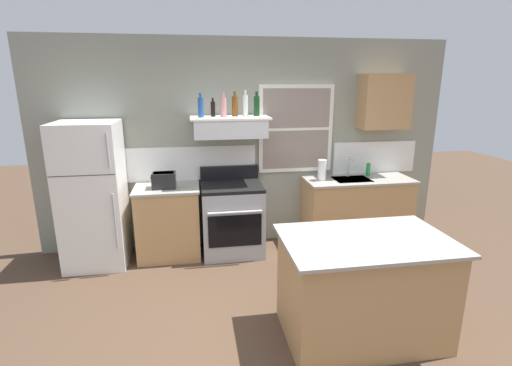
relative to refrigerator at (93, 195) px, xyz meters
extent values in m
plane|color=#4C3828|center=(1.90, -1.84, -0.86)|extent=(16.00, 16.00, 0.00)
cube|color=gray|center=(1.90, 0.39, 0.49)|extent=(5.40, 0.06, 2.70)
cube|color=white|center=(0.75, 0.35, 0.27)|extent=(2.50, 0.02, 0.44)
cube|color=white|center=(3.70, 0.35, 0.27)|extent=(1.20, 0.02, 0.44)
cube|color=white|center=(2.55, 0.34, 0.69)|extent=(1.00, 0.04, 1.15)
cube|color=gray|center=(2.55, 0.33, 0.69)|extent=(0.90, 0.01, 1.05)
cube|color=white|center=(2.55, 0.32, 0.69)|extent=(0.90, 0.02, 0.04)
cube|color=white|center=(0.00, 0.00, 0.00)|extent=(0.70, 0.68, 1.72)
cube|color=#333333|center=(0.00, -0.34, 0.32)|extent=(0.69, 0.00, 0.01)
cylinder|color=#A5A8AD|center=(0.30, -0.37, -0.21)|extent=(0.02, 0.02, 0.65)
cylinder|color=#A5A8AD|center=(0.30, -0.37, 0.59)|extent=(0.02, 0.02, 0.38)
cube|color=tan|center=(0.85, 0.06, -0.42)|extent=(0.76, 0.60, 0.88)
cube|color=#9E998E|center=(0.85, 0.06, 0.03)|extent=(0.79, 0.63, 0.03)
cube|color=black|center=(0.83, 0.02, 0.14)|extent=(0.28, 0.20, 0.19)
cube|color=black|center=(0.83, 0.02, 0.23)|extent=(0.24, 0.16, 0.01)
cube|color=black|center=(0.68, 0.02, 0.18)|extent=(0.02, 0.03, 0.02)
cube|color=#9EA0A5|center=(1.65, 0.02, -0.43)|extent=(0.76, 0.64, 0.87)
cube|color=black|center=(1.65, 0.02, 0.03)|extent=(0.76, 0.64, 0.04)
cube|color=black|center=(1.65, 0.31, 0.14)|extent=(0.76, 0.06, 0.18)
cube|color=black|center=(1.65, -0.30, -0.44)|extent=(0.65, 0.01, 0.40)
cylinder|color=silver|center=(1.65, -0.34, -0.19)|extent=(0.65, 0.03, 0.03)
cube|color=silver|center=(1.65, 0.12, 0.75)|extent=(0.88, 0.48, 0.22)
cube|color=#262628|center=(1.65, -0.10, 0.67)|extent=(0.75, 0.02, 0.04)
cube|color=white|center=(1.65, 0.12, 0.87)|extent=(0.96, 0.52, 0.02)
cylinder|color=#1E478C|center=(1.30, 0.08, 1.00)|extent=(0.07, 0.07, 0.23)
cylinder|color=#1E478C|center=(1.30, 0.08, 1.14)|extent=(0.03, 0.03, 0.06)
cylinder|color=black|center=(1.45, 0.18, 0.97)|extent=(0.06, 0.06, 0.18)
cylinder|color=black|center=(1.45, 0.18, 1.09)|extent=(0.02, 0.02, 0.05)
cylinder|color=#C67F84|center=(1.57, 0.09, 1.00)|extent=(0.07, 0.07, 0.23)
cylinder|color=#C67F84|center=(1.57, 0.09, 1.14)|extent=(0.03, 0.03, 0.06)
cylinder|color=brown|center=(1.72, 0.17, 1.00)|extent=(0.07, 0.07, 0.24)
cylinder|color=brown|center=(1.72, 0.17, 1.15)|extent=(0.03, 0.03, 0.06)
cylinder|color=silver|center=(1.85, 0.15, 1.01)|extent=(0.06, 0.06, 0.25)
cylinder|color=silver|center=(1.85, 0.15, 1.17)|extent=(0.03, 0.03, 0.06)
cylinder|color=#143819|center=(1.99, 0.16, 1.00)|extent=(0.07, 0.07, 0.24)
cylinder|color=#143819|center=(1.99, 0.16, 1.15)|extent=(0.03, 0.03, 0.06)
cube|color=tan|center=(3.35, 0.06, -0.42)|extent=(1.40, 0.60, 0.88)
cube|color=#9E998E|center=(3.35, 0.06, 0.03)|extent=(1.43, 0.63, 0.03)
cube|color=#B7BABC|center=(3.25, 0.04, 0.04)|extent=(0.48, 0.36, 0.01)
cylinder|color=silver|center=(3.25, 0.18, 0.19)|extent=(0.03, 0.03, 0.28)
cylinder|color=silver|center=(3.25, 0.10, 0.31)|extent=(0.02, 0.16, 0.02)
cylinder|color=white|center=(2.84, 0.06, 0.18)|extent=(0.11, 0.11, 0.27)
cylinder|color=#268C3F|center=(3.53, 0.16, 0.14)|extent=(0.06, 0.06, 0.18)
cube|color=tan|center=(2.58, -1.83, -0.42)|extent=(1.32, 0.82, 0.88)
cube|color=#9E998E|center=(2.58, -1.83, 0.03)|extent=(1.40, 0.90, 0.03)
cube|color=tan|center=(3.70, 0.20, 1.04)|extent=(0.64, 0.32, 0.70)
camera|label=1|loc=(1.20, -4.56, 1.31)|focal=26.70mm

